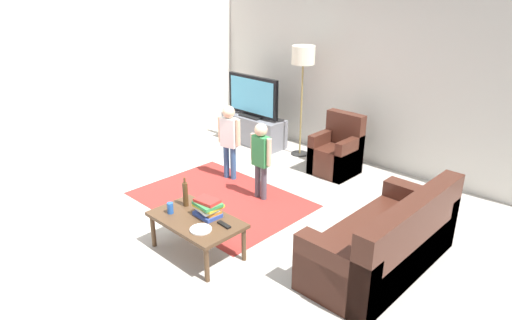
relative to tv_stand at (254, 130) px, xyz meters
The scene contains 17 objects.
ground 2.87m from the tv_stand, 53.48° to the right, with size 7.80×7.80×0.00m, color #B2ADA3.
wall_back 2.15m from the tv_stand, 22.41° to the left, with size 6.00×0.12×2.70m, color silver.
wall_left 2.86m from the tv_stand, 119.46° to the right, with size 0.12×6.00×2.70m, color silver.
area_rug 2.26m from the tv_stand, 56.96° to the right, with size 2.20×1.60×0.01m, color #9E2D28.
tv_stand is the anchor object (origin of this frame).
tv 0.60m from the tv_stand, 90.00° to the right, with size 1.10×0.28×0.71m.
couch 3.99m from the tv_stand, 26.04° to the right, with size 0.80×1.80×0.86m.
armchair 1.80m from the tv_stand, ahead, with size 0.60×0.60×0.90m.
floor_lamp 1.60m from the tv_stand, ahead, with size 0.36×0.36×1.78m.
child_near_tv 1.60m from the tv_stand, 58.68° to the right, with size 0.36×0.18×1.10m.
child_center 2.19m from the tv_stand, 43.15° to the right, with size 0.35×0.17×1.04m.
coffee_table 3.50m from the tv_stand, 55.49° to the right, with size 1.00×0.60×0.42m.
book_stack 3.44m from the tv_stand, 53.65° to the right, with size 0.30×0.25×0.20m.
bottle 3.27m from the tv_stand, 58.84° to the right, with size 0.06×0.06×0.33m.
tv_remote 3.62m from the tv_stand, 50.40° to the right, with size 0.17×0.05×0.02m, color black.
soda_can 3.46m from the tv_stand, 60.45° to the right, with size 0.07×0.07×0.12m, color #2659B2.
plate 3.73m from the tv_stand, 53.74° to the right, with size 0.22×0.22×0.02m.
Camera 1 is at (3.61, -3.13, 2.75)m, focal length 31.74 mm.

